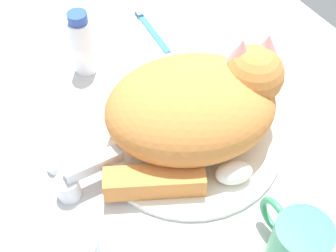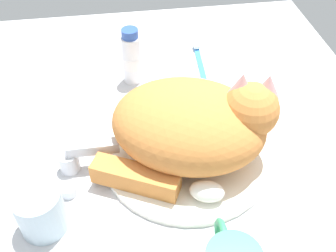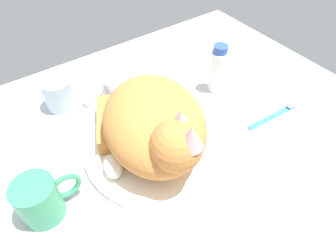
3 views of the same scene
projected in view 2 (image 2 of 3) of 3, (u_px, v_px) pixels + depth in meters
ground_plane at (187, 161)px, 72.55cm from camera, size 110.00×82.50×3.00cm
sink_basin at (187, 153)px, 71.10cm from camera, size 30.13×30.13×1.16cm
faucet at (77, 158)px, 67.69cm from camera, size 13.54×10.68×5.72cm
cat at (195, 124)px, 65.68cm from camera, size 27.38×32.77×16.22cm
rinse_cup at (41, 211)px, 58.42cm from camera, size 7.26×7.26×7.72cm
toothpaste_bottle at (132, 58)px, 83.62cm from camera, size 4.14×4.14×12.61cm
toothbrush at (200, 60)px, 92.34cm from camera, size 14.71×2.21×1.60cm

